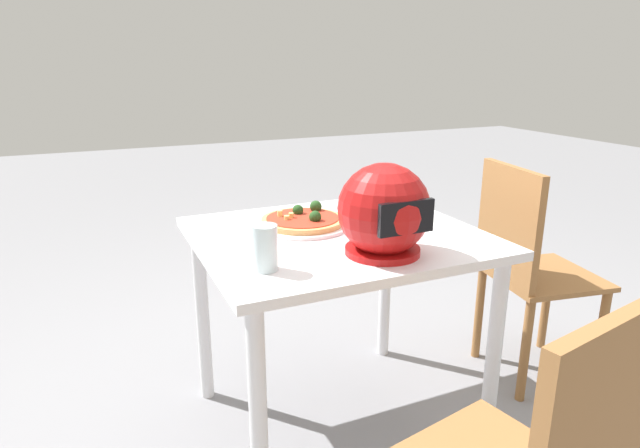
% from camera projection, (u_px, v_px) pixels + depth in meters
% --- Properties ---
extents(ground_plane, '(14.00, 14.00, 0.00)m').
position_uv_depth(ground_plane, '(336.00, 419.00, 2.03)').
color(ground_plane, gray).
extents(dining_table, '(0.92, 0.81, 0.73)m').
position_uv_depth(dining_table, '(338.00, 261.00, 1.85)').
color(dining_table, white).
rests_on(dining_table, ground).
extents(pizza_plate, '(0.32, 0.32, 0.01)m').
position_uv_depth(pizza_plate, '(303.00, 225.00, 1.89)').
color(pizza_plate, white).
rests_on(pizza_plate, dining_table).
extents(pizza, '(0.29, 0.29, 0.06)m').
position_uv_depth(pizza, '(303.00, 219.00, 1.88)').
color(pizza, tan).
rests_on(pizza, pizza_plate).
extents(motorcycle_helmet, '(0.27, 0.27, 0.27)m').
position_uv_depth(motorcycle_helmet, '(384.00, 211.00, 1.59)').
color(motorcycle_helmet, '#B21414').
rests_on(motorcycle_helmet, dining_table).
extents(drinking_glass, '(0.07, 0.07, 0.13)m').
position_uv_depth(drinking_glass, '(265.00, 248.00, 1.48)').
color(drinking_glass, silver).
rests_on(drinking_glass, dining_table).
extents(chair_side, '(0.46, 0.46, 0.90)m').
position_uv_depth(chair_side, '(525.00, 262.00, 2.18)').
color(chair_side, '#996638').
rests_on(chair_side, ground).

